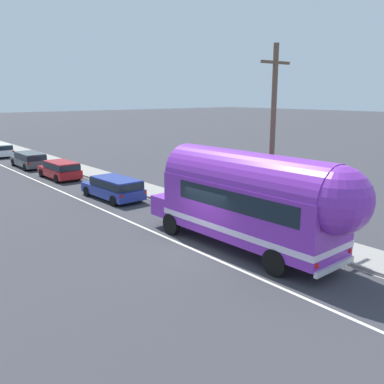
% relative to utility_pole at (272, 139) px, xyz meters
% --- Properties ---
extents(ground_plane, '(300.00, 300.00, 0.00)m').
position_rel_utility_pole_xyz_m(ground_plane, '(-4.18, 0.28, -4.42)').
color(ground_plane, '#38383D').
extents(lane_markings, '(3.55, 80.00, 0.01)m').
position_rel_utility_pole_xyz_m(lane_markings, '(-2.60, 12.28, -4.42)').
color(lane_markings, silver).
rests_on(lane_markings, ground).
extents(sidewalk_slab, '(2.23, 90.00, 0.15)m').
position_rel_utility_pole_xyz_m(sidewalk_slab, '(0.36, 10.28, -4.35)').
color(sidewalk_slab, gray).
rests_on(sidewalk_slab, ground).
extents(utility_pole, '(1.80, 0.24, 8.50)m').
position_rel_utility_pole_xyz_m(utility_pole, '(0.00, 0.00, 0.00)').
color(utility_pole, brown).
rests_on(utility_pole, ground).
extents(painted_bus, '(2.76, 10.57, 4.12)m').
position_rel_utility_pole_xyz_m(painted_bus, '(-2.44, -1.25, -2.12)').
color(painted_bus, purple).
rests_on(painted_bus, ground).
extents(car_lead, '(2.14, 4.80, 1.37)m').
position_rel_utility_pole_xyz_m(car_lead, '(-2.44, 10.31, -3.62)').
color(car_lead, navy).
rests_on(car_lead, ground).
extents(car_second, '(1.95, 4.44, 1.37)m').
position_rel_utility_pole_xyz_m(car_second, '(-2.47, 18.66, -3.63)').
color(car_second, '#A5191E').
rests_on(car_second, ground).
extents(car_third, '(2.00, 4.84, 1.37)m').
position_rel_utility_pole_xyz_m(car_third, '(-2.56, 25.35, -3.62)').
color(car_third, '#474C51').
rests_on(car_third, ground).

